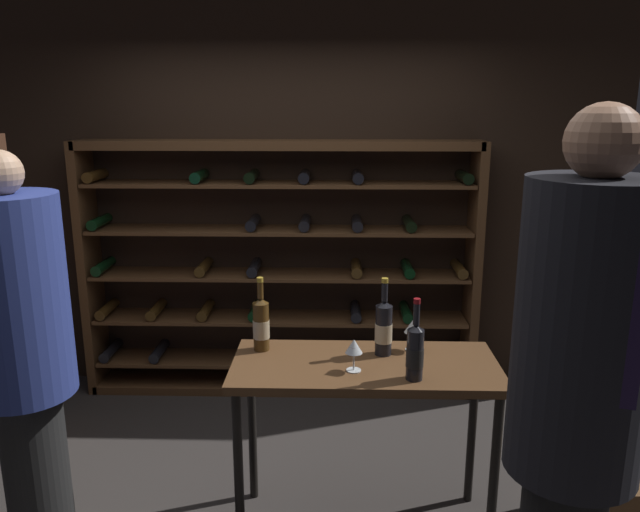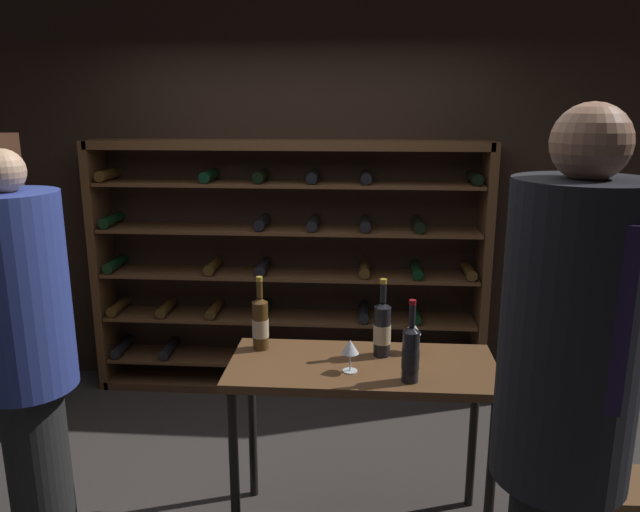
% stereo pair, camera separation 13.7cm
% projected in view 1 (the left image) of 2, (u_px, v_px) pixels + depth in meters
% --- Properties ---
extents(ground_plane, '(9.30, 9.30, 0.00)m').
position_uv_depth(ground_plane, '(277.00, 512.00, 3.18)').
color(ground_plane, '#383330').
extents(back_wall, '(4.70, 0.10, 3.00)m').
position_uv_depth(back_wall, '(295.00, 185.00, 4.41)').
color(back_wall, '#332319').
rests_on(back_wall, ground).
extents(wine_rack, '(2.81, 0.32, 1.83)m').
position_uv_depth(wine_rack, '(280.00, 271.00, 4.35)').
color(wine_rack, brown).
rests_on(wine_rack, ground).
extents(tasting_table, '(1.25, 0.55, 0.89)m').
position_uv_depth(tasting_table, '(365.00, 383.00, 2.88)').
color(tasting_table, brown).
rests_on(tasting_table, ground).
extents(person_host_in_suit, '(0.44, 0.44, 1.89)m').
position_uv_depth(person_host_in_suit, '(21.00, 345.00, 2.65)').
color(person_host_in_suit, black).
rests_on(person_host_in_suit, ground).
extents(person_guest_plum_blouse, '(0.43, 0.43, 2.08)m').
position_uv_depth(person_guest_plum_blouse, '(576.00, 396.00, 1.96)').
color(person_guest_plum_blouse, black).
rests_on(person_guest_plum_blouse, ground).
extents(wine_crate, '(0.49, 0.35, 0.28)m').
position_uv_depth(wine_crate, '(607.00, 500.00, 3.05)').
color(wine_crate, brown).
rests_on(wine_crate, ground).
extents(wine_bottle_red_label, '(0.08, 0.08, 0.37)m').
position_uv_depth(wine_bottle_red_label, '(261.00, 324.00, 2.98)').
color(wine_bottle_red_label, '#4C3314').
rests_on(wine_bottle_red_label, tasting_table).
extents(wine_bottle_gold_foil, '(0.08, 0.08, 0.38)m').
position_uv_depth(wine_bottle_gold_foil, '(384.00, 327.00, 2.92)').
color(wine_bottle_gold_foil, black).
rests_on(wine_bottle_gold_foil, tasting_table).
extents(wine_bottle_amber_reserve, '(0.08, 0.08, 0.37)m').
position_uv_depth(wine_bottle_amber_reserve, '(415.00, 351.00, 2.66)').
color(wine_bottle_amber_reserve, black).
rests_on(wine_bottle_amber_reserve, tasting_table).
extents(wine_glass_stemmed_right, '(0.09, 0.09, 0.16)m').
position_uv_depth(wine_glass_stemmed_right, '(413.00, 327.00, 2.98)').
color(wine_glass_stemmed_right, silver).
rests_on(wine_glass_stemmed_right, tasting_table).
extents(wine_glass_stemmed_center, '(0.08, 0.08, 0.15)m').
position_uv_depth(wine_glass_stemmed_center, '(354.00, 348.00, 2.74)').
color(wine_glass_stemmed_center, silver).
rests_on(wine_glass_stemmed_center, tasting_table).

